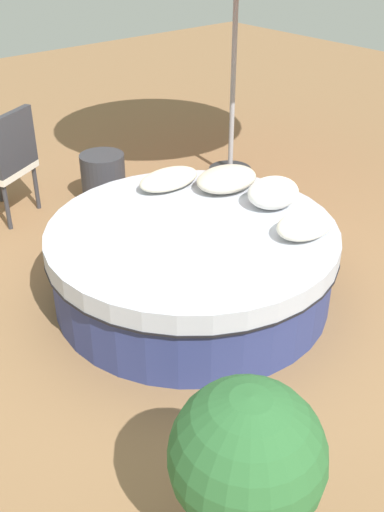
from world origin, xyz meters
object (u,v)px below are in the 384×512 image
throw_pillow_3 (169,179)px  side_table (103,179)px  round_bed (192,262)px  planter (246,471)px  throw_pillow_0 (305,225)px  throw_pillow_1 (273,193)px  patio_chair (6,159)px  throw_pillow_2 (227,179)px

throw_pillow_3 → side_table: throw_pillow_3 is taller
round_bed → planter: size_ratio=2.17×
throw_pillow_0 → throw_pillow_1: 0.47m
throw_pillow_0 → patio_chair: size_ratio=0.45×
throw_pillow_3 → planter: size_ratio=0.56×
round_bed → patio_chair: size_ratio=2.07×
throw_pillow_1 → side_table: throw_pillow_1 is taller
throw_pillow_0 → round_bed: bearing=132.1°
throw_pillow_1 → throw_pillow_2: 0.45m
patio_chair → round_bed: bearing=-106.9°
throw_pillow_3 → side_table: bearing=85.4°
patio_chair → side_table: size_ratio=2.05×
round_bed → side_table: bearing=77.6°
round_bed → throw_pillow_0: (0.51, -0.56, 0.35)m
throw_pillow_1 → patio_chair: size_ratio=0.41×
throw_pillow_1 → throw_pillow_3: 0.84m
patio_chair → planter: patio_chair is taller
throw_pillow_1 → throw_pillow_2: size_ratio=0.78×
throw_pillow_0 → patio_chair: (-0.92, 2.59, -0.08)m
throw_pillow_0 → side_table: (-0.12, 2.31, -0.40)m
throw_pillow_0 → throw_pillow_2: size_ratio=0.86×
throw_pillow_1 → throw_pillow_0: bearing=-110.3°
side_table → round_bed: bearing=-102.4°
planter → round_bed: bearing=56.0°
throw_pillow_1 → throw_pillow_3: size_ratio=0.77×
throw_pillow_3 → side_table: (0.09, 1.12, -0.40)m
throw_pillow_0 → side_table: 2.34m
throw_pillow_2 → side_table: size_ratio=1.08×
round_bed → side_table: round_bed is taller
throw_pillow_0 → planter: 1.97m
throw_pillow_3 → patio_chair: bearing=116.7°
throw_pillow_2 → patio_chair: size_ratio=0.53×
throw_pillow_2 → round_bed: bearing=-152.7°
throw_pillow_3 → patio_chair: size_ratio=0.53×
throw_pillow_2 → patio_chair: 2.00m
throw_pillow_0 → throw_pillow_3: throw_pillow_0 is taller
patio_chair → planter: 3.76m
throw_pillow_1 → round_bed: bearing=169.7°
round_bed → planter: (-1.12, -1.66, 0.24)m
side_table → throw_pillow_3: bearing=-94.6°
throw_pillow_3 → round_bed: bearing=-115.2°
throw_pillow_3 → patio_chair: 1.57m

